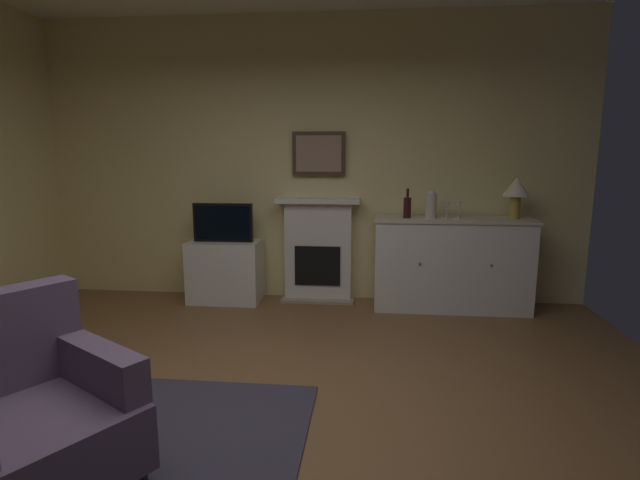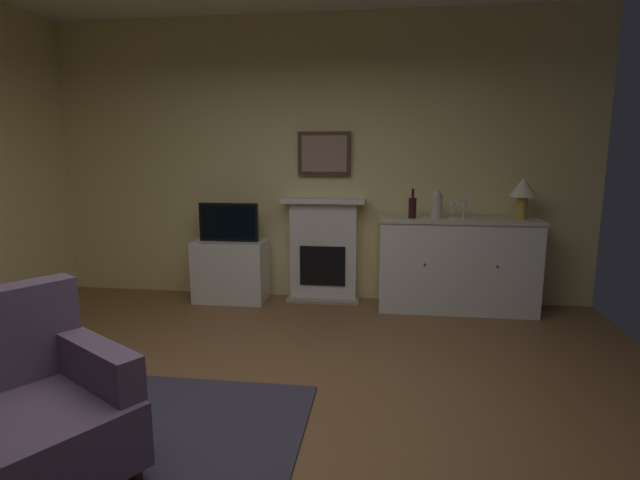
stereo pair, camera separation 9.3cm
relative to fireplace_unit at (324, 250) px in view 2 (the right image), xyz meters
The scene contains 14 objects.
ground_plane 2.67m from the fireplace_unit, 92.50° to the right, with size 5.78×5.51×0.10m, color brown.
wall_rear 0.95m from the fireplace_unit, 131.60° to the left, with size 5.78×0.06×2.96m, color #EAD68C.
area_rug 3.17m from the fireplace_unit, 105.54° to the right, with size 2.10×1.96×0.02m, color #383342.
fireplace_unit is the anchor object (origin of this frame).
framed_picture 1.01m from the fireplace_unit, 90.00° to the left, with size 0.55×0.04×0.45m.
sideboard_cabinet 1.38m from the fireplace_unit, ahead, with size 1.55×0.49×0.93m.
table_lamp 2.06m from the fireplace_unit, ahead, with size 0.26×0.26×0.40m.
wine_bottle 1.05m from the fireplace_unit, 13.75° to the right, with size 0.08×0.08×0.29m.
wine_glass_left 1.40m from the fireplace_unit, ahead, with size 0.07×0.07×0.16m.
wine_glass_center 1.50m from the fireplace_unit, ahead, with size 0.07×0.07×0.16m.
vase_decorative 1.27m from the fireplace_unit, 11.34° to the right, with size 0.11×0.11×0.28m.
tv_cabinet 1.01m from the fireplace_unit, behind, with size 0.75×0.42×0.65m.
tv_set 1.04m from the fireplace_unit, 169.23° to the right, with size 0.62×0.07×0.40m.
armchair 3.33m from the fireplace_unit, 107.95° to the right, with size 1.09×1.07×0.92m.
Camera 2 is at (0.75, -2.50, 1.58)m, focal length 27.64 mm.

